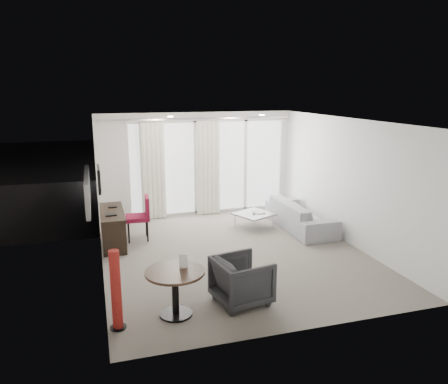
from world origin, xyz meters
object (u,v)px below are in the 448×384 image
object	(u,v)px
desk_chair	(137,218)
coffee_table	(254,220)
red_lamp	(116,290)
desk	(113,228)
round_table	(175,293)
rattan_chair_a	(226,184)
tub_armchair	(242,280)
rattan_chair_b	(246,184)
sofa	(300,215)

from	to	relation	value
desk_chair	coffee_table	distance (m)	2.70
desk_chair	red_lamp	world-z (taller)	red_lamp
desk	round_table	bearing A→B (deg)	-77.88
round_table	rattan_chair_a	distance (m)	6.78
rattan_chair_a	coffee_table	bearing A→B (deg)	-105.17
round_table	coffee_table	xyz separation A→B (m)	(2.50, 3.48, -0.17)
desk	red_lamp	size ratio (longest dim) A/B	1.35
red_lamp	tub_armchair	world-z (taller)	red_lamp
tub_armchair	coffee_table	bearing A→B (deg)	-33.61
red_lamp	tub_armchair	xyz separation A→B (m)	(1.85, 0.21, -0.20)
tub_armchair	rattan_chair_b	bearing A→B (deg)	-30.38
round_table	rattan_chair_a	size ratio (longest dim) A/B	0.95
desk	tub_armchair	size ratio (longest dim) A/B	1.93
tub_armchair	rattan_chair_a	size ratio (longest dim) A/B	0.88
rattan_chair_b	coffee_table	bearing A→B (deg)	-103.64
rattan_chair_a	rattan_chair_b	xyz separation A→B (m)	(0.64, 0.00, -0.04)
tub_armchair	rattan_chair_b	distance (m)	6.56
red_lamp	rattan_chair_b	size ratio (longest dim) A/B	1.39
round_table	coffee_table	distance (m)	4.28
desk	rattan_chair_a	xyz separation A→B (m)	(3.36, 2.95, 0.09)
desk_chair	rattan_chair_a	xyz separation A→B (m)	(2.84, 2.83, -0.03)
red_lamp	coffee_table	world-z (taller)	red_lamp
red_lamp	sofa	size ratio (longest dim) A/B	0.51
desk	round_table	world-z (taller)	desk
desk	rattan_chair_a	size ratio (longest dim) A/B	1.70
desk	sofa	distance (m)	4.22
tub_armchair	coffee_table	xyz separation A→B (m)	(1.47, 3.39, -0.19)
round_table	red_lamp	distance (m)	0.86
round_table	rattan_chair_b	world-z (taller)	rattan_chair_b
desk_chair	rattan_chair_b	distance (m)	4.48
coffee_table	tub_armchair	bearing A→B (deg)	-113.39
desk	rattan_chair_a	world-z (taller)	rattan_chair_a
sofa	rattan_chair_b	size ratio (longest dim) A/B	2.73
round_table	desk_chair	bearing A→B (deg)	93.08
desk	rattan_chair_b	bearing A→B (deg)	36.48
round_table	coffee_table	size ratio (longest dim) A/B	1.12
round_table	tub_armchair	distance (m)	1.04
desk	desk_chair	xyz separation A→B (m)	(0.52, 0.13, 0.12)
tub_armchair	rattan_chair_a	world-z (taller)	rattan_chair_a
sofa	rattan_chair_b	xyz separation A→B (m)	(-0.22, 3.13, 0.08)
desk	sofa	size ratio (longest dim) A/B	0.69
sofa	coffee_table	bearing A→B (deg)	70.46
round_table	coffee_table	world-z (taller)	round_table
round_table	red_lamp	bearing A→B (deg)	-171.29
desk_chair	coffee_table	size ratio (longest dim) A/B	1.25
desk_chair	round_table	distance (m)	3.42
rattan_chair_a	rattan_chair_b	bearing A→B (deg)	-11.85
rattan_chair_a	rattan_chair_b	world-z (taller)	rattan_chair_a
desk_chair	rattan_chair_a	bearing A→B (deg)	47.95
red_lamp	round_table	bearing A→B (deg)	8.71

